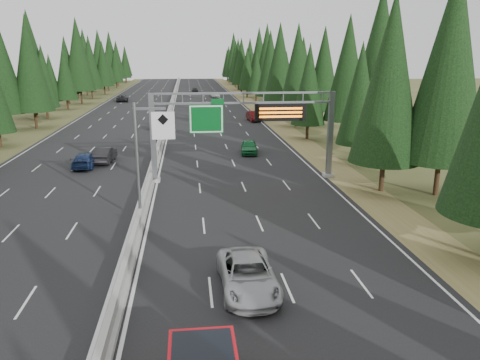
% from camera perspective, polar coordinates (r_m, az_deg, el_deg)
% --- Properties ---
extents(road, '(32.00, 260.00, 0.08)m').
position_cam_1_polar(road, '(86.55, -8.67, 7.66)').
color(road, black).
rests_on(road, ground).
extents(shoulder_right, '(3.60, 260.00, 0.06)m').
position_cam_1_polar(shoulder_right, '(87.68, 3.14, 7.90)').
color(shoulder_right, olive).
rests_on(shoulder_right, ground).
extents(shoulder_left, '(3.60, 260.00, 0.06)m').
position_cam_1_polar(shoulder_left, '(89.05, -20.28, 7.10)').
color(shoulder_left, '#424A22').
rests_on(shoulder_left, ground).
extents(median_barrier, '(0.70, 260.00, 0.85)m').
position_cam_1_polar(median_barrier, '(86.50, -8.68, 7.91)').
color(median_barrier, gray).
rests_on(median_barrier, road).
extents(sign_gantry, '(16.75, 0.98, 7.80)m').
position_cam_1_polar(sign_gantry, '(41.44, 1.33, 7.06)').
color(sign_gantry, slate).
rests_on(sign_gantry, road).
extents(hov_sign_pole, '(2.80, 0.50, 8.00)m').
position_cam_1_polar(hov_sign_pole, '(31.52, -11.40, 3.16)').
color(hov_sign_pole, slate).
rests_on(hov_sign_pole, road).
extents(tree_row_right, '(11.81, 245.88, 18.65)m').
position_cam_1_polar(tree_row_right, '(79.09, 7.47, 13.67)').
color(tree_row_right, black).
rests_on(tree_row_right, ground).
extents(tree_row_left, '(11.80, 243.46, 18.85)m').
position_cam_1_polar(tree_row_left, '(84.17, -24.44, 12.54)').
color(tree_row_left, black).
rests_on(tree_row_left, ground).
extents(silver_minivan, '(2.74, 5.74, 1.58)m').
position_cam_1_polar(silver_minivan, '(22.86, 0.96, -11.48)').
color(silver_minivan, '#A5A6AA').
rests_on(silver_minivan, road).
extents(car_ahead_green, '(2.29, 4.71, 1.55)m').
position_cam_1_polar(car_ahead_green, '(53.40, 1.10, 4.10)').
color(car_ahead_green, '#176631').
rests_on(car_ahead_green, road).
extents(car_ahead_dkred, '(2.16, 5.08, 1.63)m').
position_cam_1_polar(car_ahead_dkred, '(79.50, 1.70, 7.79)').
color(car_ahead_dkred, '#4D0B0B').
rests_on(car_ahead_dkred, road).
extents(car_ahead_dkgrey, '(2.17, 4.80, 1.36)m').
position_cam_1_polar(car_ahead_dkgrey, '(82.52, -4.93, 7.92)').
color(car_ahead_dkgrey, black).
rests_on(car_ahead_dkgrey, road).
extents(car_ahead_white, '(2.24, 4.64, 1.27)m').
position_cam_1_polar(car_ahead_white, '(122.53, -3.05, 10.30)').
color(car_ahead_white, silver).
rests_on(car_ahead_white, road).
extents(car_ahead_far, '(1.81, 3.85, 1.27)m').
position_cam_1_polar(car_ahead_far, '(140.98, -5.51, 10.89)').
color(car_ahead_far, black).
rests_on(car_ahead_far, road).
extents(car_onc_near, '(2.01, 5.01, 1.62)m').
position_cam_1_polar(car_onc_near, '(50.92, -16.22, 2.98)').
color(car_onc_near, black).
rests_on(car_onc_near, road).
extents(car_onc_blue, '(2.08, 5.05, 1.46)m').
position_cam_1_polar(car_onc_blue, '(49.35, -18.36, 2.34)').
color(car_onc_blue, navy).
rests_on(car_onc_blue, road).
extents(car_onc_white, '(1.62, 3.88, 1.31)m').
position_cam_1_polar(car_onc_white, '(72.36, -10.28, 6.69)').
color(car_onc_white, silver).
rests_on(car_onc_white, road).
extents(car_onc_far, '(3.15, 5.93, 1.59)m').
position_cam_1_polar(car_onc_far, '(115.77, -14.15, 9.66)').
color(car_onc_far, black).
rests_on(car_onc_far, road).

